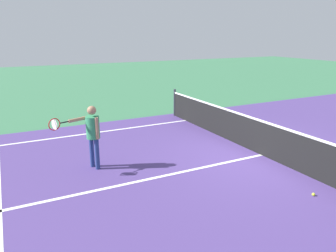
% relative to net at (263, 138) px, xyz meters
% --- Properties ---
extents(ground_plane, '(60.00, 60.00, 0.00)m').
position_rel_net_xyz_m(ground_plane, '(0.00, 0.00, -0.49)').
color(ground_plane, '#38724C').
extents(court_surface_inbounds, '(10.62, 24.40, 0.00)m').
position_rel_net_xyz_m(court_surface_inbounds, '(0.00, 0.00, -0.49)').
color(court_surface_inbounds, '#4C387A').
rests_on(court_surface_inbounds, ground_plane).
extents(line_sideline_left, '(0.10, 11.89, 0.01)m').
position_rel_net_xyz_m(line_sideline_left, '(-4.11, -5.95, -0.49)').
color(line_sideline_left, white).
rests_on(line_sideline_left, ground_plane).
extents(line_center_service, '(0.10, 6.40, 0.01)m').
position_rel_net_xyz_m(line_center_service, '(0.00, -3.20, -0.49)').
color(line_center_service, white).
rests_on(line_center_service, ground_plane).
extents(net, '(10.09, 0.09, 1.07)m').
position_rel_net_xyz_m(net, '(0.00, 0.00, 0.00)').
color(net, '#33383D').
rests_on(net, ground_plane).
extents(player_near, '(0.45, 1.17, 1.55)m').
position_rel_net_xyz_m(player_near, '(-1.21, -4.29, 0.47)').
color(player_near, navy).
rests_on(player_near, ground_plane).
extents(tennis_ball_near_net, '(0.07, 0.07, 0.07)m').
position_rel_net_xyz_m(tennis_ball_near_net, '(2.25, -0.69, -0.46)').
color(tennis_ball_near_net, '#CCE033').
rests_on(tennis_ball_near_net, ground_plane).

